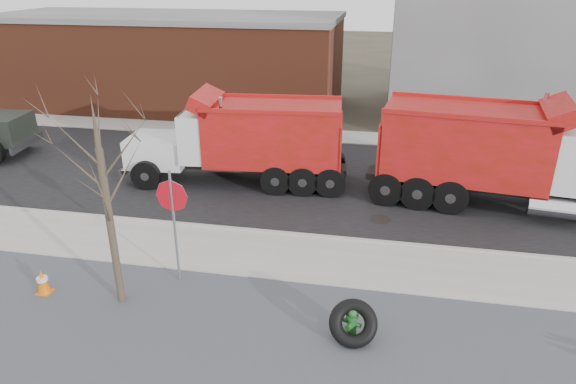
% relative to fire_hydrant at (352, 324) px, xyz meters
% --- Properties ---
extents(ground, '(120.00, 120.00, 0.00)m').
position_rel_fire_hydrant_xyz_m(ground, '(-2.50, 2.88, -0.35)').
color(ground, '#383328').
rests_on(ground, ground).
extents(gravel_verge, '(60.00, 5.00, 0.03)m').
position_rel_fire_hydrant_xyz_m(gravel_verge, '(-2.50, -0.62, -0.34)').
color(gravel_verge, slate).
rests_on(gravel_verge, ground).
extents(sidewalk, '(60.00, 2.50, 0.06)m').
position_rel_fire_hydrant_xyz_m(sidewalk, '(-2.50, 3.13, -0.32)').
color(sidewalk, '#9E9B93').
rests_on(sidewalk, ground).
extents(curb, '(60.00, 0.15, 0.11)m').
position_rel_fire_hydrant_xyz_m(curb, '(-2.50, 4.43, -0.30)').
color(curb, '#9E9B93').
rests_on(curb, ground).
extents(road, '(60.00, 9.40, 0.02)m').
position_rel_fire_hydrant_xyz_m(road, '(-2.50, 9.18, -0.34)').
color(road, black).
rests_on(road, ground).
extents(far_sidewalk, '(60.00, 2.00, 0.06)m').
position_rel_fire_hydrant_xyz_m(far_sidewalk, '(-2.50, 14.88, -0.32)').
color(far_sidewalk, '#9E9B93').
rests_on(far_sidewalk, ground).
extents(building_grey, '(12.00, 10.00, 8.00)m').
position_rel_fire_hydrant_xyz_m(building_grey, '(6.50, 20.88, 3.65)').
color(building_grey, gray).
rests_on(building_grey, ground).
extents(building_brick, '(20.20, 8.20, 5.30)m').
position_rel_fire_hydrant_xyz_m(building_brick, '(-12.50, 19.88, 2.30)').
color(building_brick, brown).
rests_on(building_brick, ground).
extents(bare_tree, '(3.20, 3.20, 5.20)m').
position_rel_fire_hydrant_xyz_m(bare_tree, '(-5.70, 0.28, 2.94)').
color(bare_tree, '#382D23').
rests_on(bare_tree, ground).
extents(fire_hydrant, '(0.43, 0.43, 0.77)m').
position_rel_fire_hydrant_xyz_m(fire_hydrant, '(0.00, 0.00, 0.00)').
color(fire_hydrant, '#2C7434').
rests_on(fire_hydrant, ground).
extents(truck_tire, '(1.17, 1.00, 1.03)m').
position_rel_fire_hydrant_xyz_m(truck_tire, '(0.04, -0.12, 0.12)').
color(truck_tire, black).
rests_on(truck_tire, ground).
extents(stop_sign, '(0.85, 0.07, 3.13)m').
position_rel_fire_hydrant_xyz_m(stop_sign, '(-4.64, 1.43, 1.75)').
color(stop_sign, gray).
rests_on(stop_sign, ground).
extents(traffic_cone_near, '(0.35, 0.35, 0.68)m').
position_rel_fire_hydrant_xyz_m(traffic_cone_near, '(-7.81, 0.23, -0.01)').
color(traffic_cone_near, orange).
rests_on(traffic_cone_near, ground).
extents(dump_truck_red_a, '(9.66, 3.72, 3.83)m').
position_rel_fire_hydrant_xyz_m(dump_truck_red_a, '(4.36, 7.97, 1.59)').
color(dump_truck_red_a, black).
rests_on(dump_truck_red_a, ground).
extents(dump_truck_red_b, '(8.39, 3.06, 3.52)m').
position_rel_fire_hydrant_xyz_m(dump_truck_red_b, '(-4.69, 8.40, 1.44)').
color(dump_truck_red_b, black).
rests_on(dump_truck_red_b, ground).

